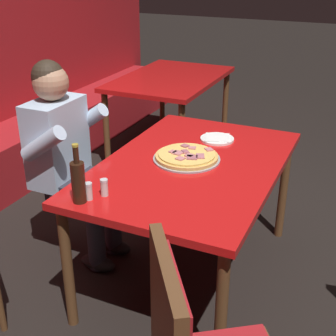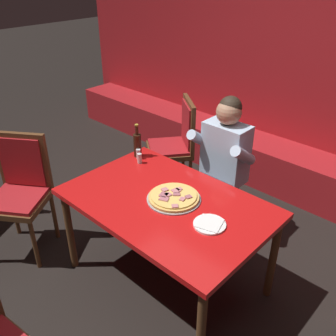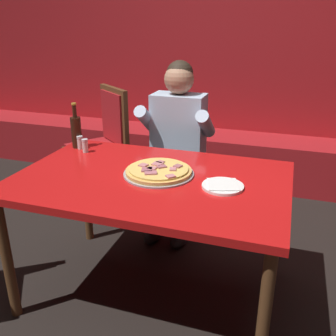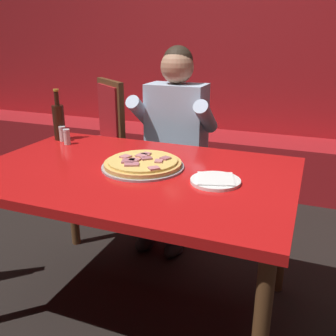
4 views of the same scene
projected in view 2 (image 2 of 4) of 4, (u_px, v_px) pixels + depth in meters
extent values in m
plane|color=black|center=(167.00, 278.00, 2.99)|extent=(24.00, 24.00, 0.00)
cube|color=#A3191E|center=(310.00, 98.00, 3.90)|extent=(6.80, 0.16, 1.90)
cube|color=#A3191E|center=(284.00, 169.00, 4.05)|extent=(6.46, 0.48, 0.46)
cylinder|color=brown|center=(70.00, 231.00, 2.94)|extent=(0.06, 0.06, 0.72)
cylinder|color=brown|center=(201.00, 332.00, 2.16)|extent=(0.06, 0.06, 0.72)
cylinder|color=brown|center=(145.00, 189.00, 3.46)|extent=(0.06, 0.06, 0.72)
cylinder|color=brown|center=(273.00, 258.00, 2.68)|extent=(0.06, 0.06, 0.72)
cube|color=red|center=(166.00, 203.00, 2.62)|extent=(1.44, 0.94, 0.04)
cylinder|color=#9E9EA3|center=(174.00, 199.00, 2.62)|extent=(0.38, 0.38, 0.01)
cylinder|color=#DBA856|center=(174.00, 197.00, 2.61)|extent=(0.36, 0.36, 0.02)
cylinder|color=#E5BC5B|center=(174.00, 196.00, 2.61)|extent=(0.32, 0.32, 0.01)
cube|color=#B76670|center=(164.00, 199.00, 2.56)|extent=(0.08, 0.07, 0.01)
cube|color=#C6757A|center=(175.00, 206.00, 2.48)|extent=(0.06, 0.06, 0.01)
cube|color=#C6757A|center=(182.00, 199.00, 2.55)|extent=(0.05, 0.05, 0.01)
cube|color=#C6757A|center=(165.00, 190.00, 2.66)|extent=(0.05, 0.05, 0.01)
cube|color=#A85B66|center=(164.00, 195.00, 2.60)|extent=(0.07, 0.07, 0.01)
cube|color=#C6757A|center=(179.00, 189.00, 2.66)|extent=(0.05, 0.05, 0.01)
cube|color=#A85B66|center=(177.00, 194.00, 2.60)|extent=(0.06, 0.06, 0.01)
cube|color=#A85B66|center=(189.00, 197.00, 2.58)|extent=(0.05, 0.05, 0.01)
cube|color=#C6757A|center=(176.00, 191.00, 2.64)|extent=(0.06, 0.06, 0.01)
cube|color=#C6757A|center=(168.00, 194.00, 2.60)|extent=(0.05, 0.05, 0.01)
cylinder|color=white|center=(210.00, 224.00, 2.37)|extent=(0.21, 0.21, 0.01)
cube|color=white|center=(210.00, 223.00, 2.36)|extent=(0.19, 0.19, 0.01)
cylinder|color=black|center=(137.00, 145.00, 3.14)|extent=(0.07, 0.07, 0.20)
cylinder|color=black|center=(137.00, 130.00, 3.07)|extent=(0.03, 0.03, 0.08)
cylinder|color=#B29933|center=(137.00, 125.00, 3.05)|extent=(0.03, 0.03, 0.01)
cylinder|color=silver|center=(138.00, 155.00, 3.13)|extent=(0.04, 0.04, 0.07)
cylinder|color=#B23323|center=(139.00, 156.00, 3.14)|extent=(0.03, 0.03, 0.04)
cylinder|color=silver|center=(138.00, 150.00, 3.11)|extent=(0.04, 0.04, 0.01)
cylinder|color=silver|center=(140.00, 159.00, 3.06)|extent=(0.04, 0.04, 0.07)
cylinder|color=silver|center=(140.00, 161.00, 3.07)|extent=(0.03, 0.03, 0.04)
cylinder|color=silver|center=(139.00, 155.00, 3.04)|extent=(0.04, 0.04, 0.01)
ellipsoid|color=black|center=(191.00, 231.00, 3.43)|extent=(0.11, 0.24, 0.09)
ellipsoid|color=black|center=(209.00, 241.00, 3.31)|extent=(0.11, 0.24, 0.09)
cylinder|color=#282833|center=(192.00, 215.00, 3.34)|extent=(0.11, 0.11, 0.43)
cylinder|color=#282833|center=(210.00, 224.00, 3.22)|extent=(0.11, 0.11, 0.43)
cube|color=#282833|center=(209.00, 188.00, 3.20)|extent=(0.34, 0.40, 0.12)
cube|color=silver|center=(225.00, 152.00, 3.19)|extent=(0.38, 0.22, 0.52)
cylinder|color=silver|center=(200.00, 139.00, 3.23)|extent=(0.09, 0.30, 0.25)
cylinder|color=silver|center=(243.00, 155.00, 2.97)|extent=(0.09, 0.30, 0.25)
sphere|color=tan|center=(229.00, 112.00, 3.01)|extent=(0.21, 0.21, 0.21)
sphere|color=#2D2319|center=(230.00, 108.00, 3.00)|extent=(0.19, 0.19, 0.19)
cylinder|color=brown|center=(150.00, 164.00, 4.16)|extent=(0.04, 0.04, 0.45)
cylinder|color=brown|center=(154.00, 181.00, 3.84)|extent=(0.04, 0.04, 0.45)
cylinder|color=brown|center=(183.00, 161.00, 4.22)|extent=(0.04, 0.04, 0.45)
cylinder|color=brown|center=(190.00, 178.00, 3.89)|extent=(0.04, 0.04, 0.45)
cube|color=brown|center=(169.00, 150.00, 3.90)|extent=(0.62, 0.62, 0.05)
cube|color=#A3191E|center=(169.00, 147.00, 3.88)|extent=(0.57, 0.57, 0.03)
cube|color=brown|center=(189.00, 124.00, 3.79)|extent=(0.37, 0.30, 0.51)
cube|color=#A3191E|center=(186.00, 124.00, 3.79)|extent=(0.30, 0.24, 0.43)
cylinder|color=brown|center=(35.00, 245.00, 2.98)|extent=(0.04, 0.04, 0.47)
cylinder|color=brown|center=(14.00, 212.00, 3.36)|extent=(0.04, 0.04, 0.47)
cylinder|color=brown|center=(54.00, 216.00, 3.31)|extent=(0.04, 0.04, 0.47)
cube|color=brown|center=(18.00, 202.00, 3.04)|extent=(0.61, 0.61, 0.05)
cube|color=#A3191E|center=(17.00, 198.00, 3.02)|extent=(0.56, 0.56, 0.03)
cube|color=brown|center=(23.00, 161.00, 3.08)|extent=(0.39, 0.28, 0.51)
cube|color=#A3191E|center=(22.00, 162.00, 3.06)|extent=(0.31, 0.22, 0.42)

